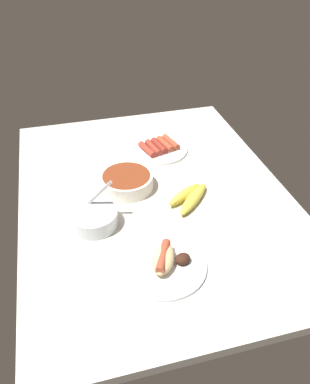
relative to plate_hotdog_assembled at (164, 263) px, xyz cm
name	(u,v)px	position (x,y,z in cm)	size (l,w,h in cm)	color
ground_plane	(154,197)	(32.72, -5.89, -3.16)	(120.00, 90.00, 3.00)	silver
plate_hotdog_assembled	(164,263)	(0.00, 0.00, 0.00)	(24.04, 24.04, 5.61)	white
bowl_coleslaw	(94,218)	(22.25, 16.16, 1.22)	(14.96, 14.96, 14.79)	silver
plate_sausages	(159,148)	(59.57, -15.00, -0.48)	(22.45, 22.45, 3.51)	white
banana_bunch	(190,197)	(25.85, -16.25, 0.05)	(16.14, 17.42, 3.66)	gold
bowl_chili	(127,181)	(38.49, 2.49, 1.24)	(18.29, 18.29, 5.30)	white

